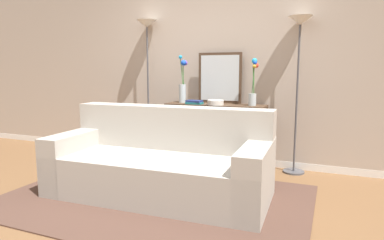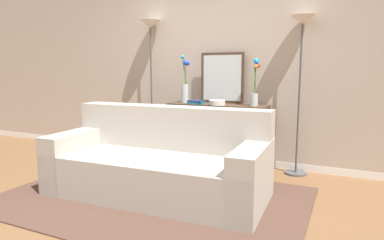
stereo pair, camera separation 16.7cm
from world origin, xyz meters
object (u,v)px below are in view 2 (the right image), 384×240
(wall_mirror, at_px, (222,78))
(console_table, at_px, (217,124))
(vase_short_flowers, at_px, (255,86))
(floor_lamp_left, at_px, (151,51))
(vase_tall_flowers, at_px, (185,84))
(couch, at_px, (159,164))
(fruit_bowl, at_px, (217,102))
(floor_lamp_right, at_px, (301,51))
(book_row_under_console, at_px, (192,159))
(book_stack, at_px, (196,102))

(wall_mirror, bearing_deg, console_table, -91.16)
(console_table, bearing_deg, vase_short_flowers, -1.15)
(floor_lamp_left, xyz_separation_m, wall_mirror, (1.06, 0.06, -0.38))
(wall_mirror, relative_size, vase_short_flowers, 1.14)
(console_table, distance_m, wall_mirror, 0.61)
(floor_lamp_left, distance_m, vase_tall_flowers, 0.74)
(couch, distance_m, wall_mirror, 1.60)
(console_table, distance_m, fruit_bowl, 0.32)
(console_table, distance_m, vase_tall_flowers, 0.69)
(floor_lamp_left, distance_m, floor_lamp_right, 2.06)
(floor_lamp_right, bearing_deg, floor_lamp_left, -180.00)
(wall_mirror, bearing_deg, fruit_bowl, -82.18)
(console_table, height_order, fruit_bowl, fruit_bowl)
(couch, height_order, book_row_under_console, couch)
(book_stack, bearing_deg, vase_short_flowers, 7.39)
(book_stack, height_order, book_row_under_console, book_stack)
(vase_tall_flowers, height_order, book_row_under_console, vase_tall_flowers)
(floor_lamp_left, distance_m, vase_short_flowers, 1.62)
(console_table, height_order, book_row_under_console, console_table)
(vase_tall_flowers, bearing_deg, book_row_under_console, -14.57)
(wall_mirror, bearing_deg, floor_lamp_right, -3.64)
(couch, distance_m, book_row_under_console, 1.23)
(couch, relative_size, book_row_under_console, 6.29)
(vase_tall_flowers, relative_size, vase_short_flowers, 1.09)
(book_row_under_console, bearing_deg, wall_mirror, 23.42)
(vase_tall_flowers, relative_size, book_row_under_console, 1.79)
(couch, distance_m, fruit_bowl, 1.22)
(wall_mirror, distance_m, vase_short_flowers, 0.52)
(fruit_bowl, bearing_deg, vase_short_flowers, 13.75)
(vase_short_flowers, height_order, book_stack, vase_short_flowers)
(fruit_bowl, bearing_deg, book_stack, 177.35)
(floor_lamp_right, bearing_deg, console_table, -174.61)
(vase_short_flowers, distance_m, book_stack, 0.78)
(vase_short_flowers, xyz_separation_m, book_stack, (-0.75, -0.10, -0.22))
(couch, relative_size, book_stack, 10.48)
(floor_lamp_left, height_order, floor_lamp_right, floor_lamp_left)
(vase_tall_flowers, bearing_deg, couch, -76.08)
(console_table, bearing_deg, floor_lamp_left, 174.87)
(floor_lamp_left, distance_m, wall_mirror, 1.12)
(vase_tall_flowers, distance_m, book_row_under_console, 1.02)
(fruit_bowl, bearing_deg, console_table, 109.01)
(vase_tall_flowers, bearing_deg, console_table, -3.60)
(vase_short_flowers, bearing_deg, wall_mirror, 161.05)
(console_table, height_order, floor_lamp_right, floor_lamp_right)
(console_table, bearing_deg, floor_lamp_right, 5.39)
(couch, height_order, vase_short_flowers, vase_short_flowers)
(floor_lamp_left, distance_m, fruit_bowl, 1.30)
(floor_lamp_right, bearing_deg, couch, -132.60)
(console_table, bearing_deg, wall_mirror, 88.84)
(wall_mirror, distance_m, book_stack, 0.48)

